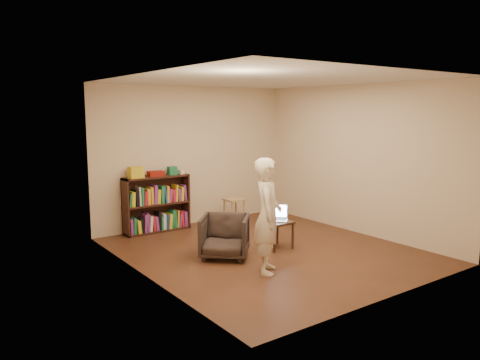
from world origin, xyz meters
TOP-DOWN VIEW (x-y plane):
  - floor at (0.00, 0.00)m, footprint 4.50×4.50m
  - ceiling at (0.00, 0.00)m, footprint 4.50×4.50m
  - wall_back at (0.00, 2.25)m, footprint 4.00×0.00m
  - wall_left at (-2.00, 0.00)m, footprint 0.00×4.50m
  - wall_right at (2.00, 0.00)m, footprint 0.00×4.50m
  - bookshelf at (-0.86, 2.09)m, footprint 1.20×0.30m
  - box_yellow at (-1.24, 2.06)m, footprint 0.24×0.18m
  - red_cloth at (-0.87, 2.07)m, footprint 0.29×0.22m
  - box_green at (-0.54, 2.08)m, footprint 0.16×0.16m
  - box_white at (-0.36, 2.06)m, footprint 0.11×0.11m
  - stool at (0.57, 1.72)m, footprint 0.34×0.34m
  - armchair at (-0.72, 0.12)m, footprint 0.97×0.97m
  - side_table at (0.21, 0.04)m, footprint 0.43×0.43m
  - laptop at (0.26, 0.08)m, footprint 0.41×0.41m
  - person at (-0.60, -0.75)m, footprint 0.64×0.67m

SIDE VIEW (x-z plane):
  - floor at x=0.00m, z-range 0.00..0.00m
  - armchair at x=-0.72m, z-range 0.00..0.63m
  - side_table at x=0.21m, z-range 0.14..0.58m
  - stool at x=0.57m, z-range 0.15..0.65m
  - bookshelf at x=-0.86m, z-range -0.06..0.94m
  - laptop at x=0.26m, z-range 0.37..0.62m
  - person at x=-0.60m, z-range 0.00..1.54m
  - box_white at x=-0.36m, z-range 1.00..1.07m
  - red_cloth at x=-0.87m, z-range 1.00..1.09m
  - box_green at x=-0.54m, z-range 1.00..1.15m
  - box_yellow at x=-1.24m, z-range 1.00..1.20m
  - wall_back at x=0.00m, z-range -0.70..3.30m
  - wall_left at x=-2.00m, z-range -0.95..3.55m
  - wall_right at x=2.00m, z-range -0.95..3.55m
  - ceiling at x=0.00m, z-range 2.60..2.60m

